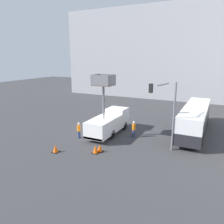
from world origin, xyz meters
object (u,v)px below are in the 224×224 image
road_worker_directing (134,129)px  traffic_cone_mid_road (95,149)px  city_bus (195,117)px  traffic_cone_near_truck (100,148)px  traffic_light_pole (166,105)px  traffic_cone_far_side (55,149)px  utility_truck (109,121)px  road_worker_near_truck (79,130)px

road_worker_directing → traffic_cone_mid_road: size_ratio=2.44×
city_bus → traffic_cone_near_truck: 12.24m
traffic_light_pole → traffic_cone_far_side: (-8.90, -5.57, -3.98)m
utility_truck → traffic_light_pole: (6.74, -1.27, 2.82)m
utility_truck → traffic_cone_mid_road: size_ratio=9.24×
traffic_light_pole → road_worker_directing: (-3.72, 1.52, -3.40)m
traffic_cone_near_truck → traffic_cone_far_side: 4.18m
road_worker_near_truck → traffic_cone_mid_road: bearing=-143.4°
utility_truck → traffic_cone_near_truck: bearing=-72.5°
traffic_cone_far_side → road_worker_directing: bearing=53.8°
utility_truck → traffic_light_pole: bearing=-10.6°
road_worker_directing → traffic_cone_far_side: 8.79m
traffic_cone_near_truck → utility_truck: bearing=107.5°
traffic_light_pole → traffic_cone_mid_road: 7.85m
traffic_light_pole → road_worker_directing: bearing=157.9°
road_worker_near_truck → traffic_cone_near_truck: road_worker_near_truck is taller
road_worker_near_truck → traffic_cone_far_side: road_worker_near_truck is taller
utility_truck → road_worker_directing: size_ratio=3.79×
traffic_cone_near_truck → traffic_cone_mid_road: (-0.21, -0.45, 0.02)m
traffic_light_pole → traffic_cone_near_truck: (-5.21, -3.60, -3.99)m
traffic_cone_far_side → traffic_cone_near_truck: bearing=28.0°
traffic_light_pole → road_worker_directing: size_ratio=3.53×
traffic_cone_far_side → city_bus: bearing=46.3°
city_bus → traffic_light_pole: bearing=173.0°
road_worker_directing → traffic_cone_far_side: (-5.18, -7.08, -0.58)m
road_worker_near_truck → traffic_cone_far_side: (0.16, -4.10, -0.54)m
road_worker_near_truck → road_worker_directing: bearing=-78.8°
utility_truck → traffic_cone_mid_road: utility_truck is taller
traffic_cone_near_truck → traffic_cone_far_side: bearing=-152.0°
utility_truck → traffic_cone_far_side: size_ratio=9.39×
city_bus → road_worker_near_truck: city_bus is taller
road_worker_directing → traffic_cone_mid_road: bearing=123.3°
utility_truck → road_worker_near_truck: 3.63m
road_worker_near_truck → traffic_light_pole: bearing=-98.8°
road_worker_near_truck → traffic_cone_far_side: 4.14m
utility_truck → traffic_cone_far_side: (-2.16, -6.83, -1.16)m
city_bus → road_worker_directing: bearing=140.3°
city_bus → road_worker_near_truck: (-11.24, -7.50, -1.00)m
road_worker_directing → traffic_cone_near_truck: 5.36m
traffic_cone_mid_road → traffic_cone_far_side: size_ratio=1.02×
utility_truck → road_worker_near_truck: utility_truck is taller
road_worker_near_truck → traffic_cone_near_truck: size_ratio=2.45×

